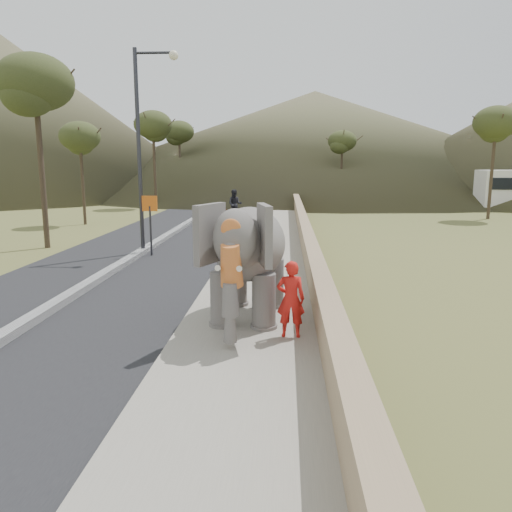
{
  "coord_description": "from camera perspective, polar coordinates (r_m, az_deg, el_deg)",
  "views": [
    {
      "loc": [
        0.82,
        -6.64,
        3.68
      ],
      "look_at": [
        0.2,
        3.89,
        1.7
      ],
      "focal_mm": 35.0,
      "sensor_mm": 36.0,
      "label": 1
    }
  ],
  "objects": [
    {
      "name": "ground",
      "position": [
        7.63,
        -3.39,
        -18.21
      ],
      "size": [
        160.0,
        160.0,
        0.0
      ],
      "primitive_type": "plane",
      "color": "olive",
      "rests_on": "ground"
    },
    {
      "name": "road",
      "position": [
        18.0,
        -15.57,
        -1.51
      ],
      "size": [
        7.0,
        120.0,
        0.03
      ],
      "primitive_type": "cube",
      "color": "black",
      "rests_on": "ground"
    },
    {
      "name": "median",
      "position": [
        17.98,
        -15.58,
        -1.21
      ],
      "size": [
        0.35,
        120.0,
        0.22
      ],
      "primitive_type": "cube",
      "color": "black",
      "rests_on": "ground"
    },
    {
      "name": "walkway",
      "position": [
        17.04,
        0.54,
        -1.58
      ],
      "size": [
        3.0,
        120.0,
        0.15
      ],
      "primitive_type": "cube",
      "color": "#9E9687",
      "rests_on": "ground"
    },
    {
      "name": "parapet",
      "position": [
        16.95,
        6.13,
        -0.07
      ],
      "size": [
        0.3,
        120.0,
        1.1
      ],
      "primitive_type": "cube",
      "color": "tan",
      "rests_on": "ground"
    },
    {
      "name": "lamppost",
      "position": [
        20.64,
        -12.47,
        13.71
      ],
      "size": [
        1.76,
        0.36,
        8.0
      ],
      "color": "#313136",
      "rests_on": "ground"
    },
    {
      "name": "signboard",
      "position": [
        20.12,
        -12.01,
        4.59
      ],
      "size": [
        0.6,
        0.08,
        2.4
      ],
      "color": "#2D2D33",
      "rests_on": "ground"
    },
    {
      "name": "hill_far",
      "position": [
        76.82,
        6.67,
        13.05
      ],
      "size": [
        80.0,
        80.0,
        14.0
      ],
      "primitive_type": "cone",
      "color": "brown",
      "rests_on": "ground"
    },
    {
      "name": "elephant_and_man",
      "position": [
        11.45,
        -0.71,
        -0.45
      ],
      "size": [
        2.34,
        3.85,
        2.68
      ],
      "color": "slate",
      "rests_on": "ground"
    },
    {
      "name": "motorcyclist",
      "position": [
        30.95,
        -3.07,
        5.34
      ],
      "size": [
        1.51,
        1.72,
        2.06
      ],
      "color": "#9B210E",
      "rests_on": "ground"
    },
    {
      "name": "trees",
      "position": [
        35.44,
        7.8,
        10.69
      ],
      "size": [
        47.42,
        43.22,
        8.33
      ],
      "color": "#473828",
      "rests_on": "ground"
    }
  ]
}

